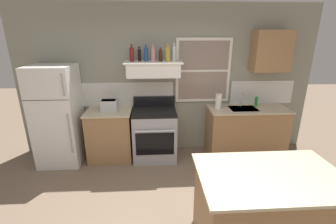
# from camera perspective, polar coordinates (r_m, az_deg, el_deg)

# --- Properties ---
(back_wall) EXTENTS (5.40, 0.11, 2.70)m
(back_wall) POSITION_cam_1_polar(r_m,az_deg,el_deg) (4.34, 0.24, 7.51)
(back_wall) COLOR gray
(back_wall) RESTS_ON ground_plane
(refrigerator) EXTENTS (0.70, 0.72, 1.71)m
(refrigerator) POSITION_cam_1_polar(r_m,az_deg,el_deg) (4.41, -25.30, -0.84)
(refrigerator) COLOR white
(refrigerator) RESTS_ON ground_plane
(counter_left_of_stove) EXTENTS (0.79, 0.63, 0.91)m
(counter_left_of_stove) POSITION_cam_1_polar(r_m,az_deg,el_deg) (4.37, -13.85, -5.35)
(counter_left_of_stove) COLOR #9E754C
(counter_left_of_stove) RESTS_ON ground_plane
(toaster) EXTENTS (0.30, 0.20, 0.19)m
(toaster) POSITION_cam_1_polar(r_m,az_deg,el_deg) (4.19, -14.19, 1.65)
(toaster) COLOR silver
(toaster) RESTS_ON counter_left_of_stove
(stove_range) EXTENTS (0.76, 0.69, 1.09)m
(stove_range) POSITION_cam_1_polar(r_m,az_deg,el_deg) (4.26, -3.25, -5.33)
(stove_range) COLOR #9EA0A5
(stove_range) RESTS_ON ground_plane
(range_hood_shelf) EXTENTS (0.96, 0.52, 0.24)m
(range_hood_shelf) POSITION_cam_1_polar(r_m,az_deg,el_deg) (4.03, -3.56, 10.50)
(range_hood_shelf) COLOR white
(bottle_red_label_wine) EXTENTS (0.07, 0.07, 0.28)m
(bottle_red_label_wine) POSITION_cam_1_polar(r_m,az_deg,el_deg) (4.04, -8.82, 13.77)
(bottle_red_label_wine) COLOR maroon
(bottle_red_label_wine) RESTS_ON range_hood_shelf
(bottle_balsamic_dark) EXTENTS (0.06, 0.06, 0.24)m
(bottle_balsamic_dark) POSITION_cam_1_polar(r_m,az_deg,el_deg) (4.07, -7.01, 13.64)
(bottle_balsamic_dark) COLOR black
(bottle_balsamic_dark) RESTS_ON range_hood_shelf
(bottle_blue_liqueur) EXTENTS (0.07, 0.07, 0.27)m
(bottle_blue_liqueur) POSITION_cam_1_polar(r_m,az_deg,el_deg) (4.06, -5.39, 13.88)
(bottle_blue_liqueur) COLOR #1E478C
(bottle_blue_liqueur) RESTS_ON range_hood_shelf
(bottle_rose_pink) EXTENTS (0.07, 0.07, 0.27)m
(bottle_rose_pink) POSITION_cam_1_polar(r_m,az_deg,el_deg) (4.00, -3.65, 13.84)
(bottle_rose_pink) COLOR #C67F84
(bottle_rose_pink) RESTS_ON range_hood_shelf
(bottle_brown_stout) EXTENTS (0.06, 0.06, 0.23)m
(bottle_brown_stout) POSITION_cam_1_polar(r_m,az_deg,el_deg) (4.00, -1.81, 13.61)
(bottle_brown_stout) COLOR #381E0F
(bottle_brown_stout) RESTS_ON range_hood_shelf
(bottle_champagne_gold_foil) EXTENTS (0.08, 0.08, 0.29)m
(bottle_champagne_gold_foil) POSITION_cam_1_polar(r_m,az_deg,el_deg) (3.98, -0.04, 13.96)
(bottle_champagne_gold_foil) COLOR #B29333
(bottle_champagne_gold_foil) RESTS_ON range_hood_shelf
(bottle_clear_tall) EXTENTS (0.06, 0.06, 0.30)m
(bottle_clear_tall) POSITION_cam_1_polar(r_m,az_deg,el_deg) (4.06, 1.46, 14.12)
(bottle_clear_tall) COLOR silver
(bottle_clear_tall) RESTS_ON range_hood_shelf
(counter_right_with_sink) EXTENTS (1.43, 0.63, 0.91)m
(counter_right_with_sink) POSITION_cam_1_polar(r_m,az_deg,el_deg) (4.62, 18.41, -4.44)
(counter_right_with_sink) COLOR #9E754C
(counter_right_with_sink) RESTS_ON ground_plane
(sink_faucet) EXTENTS (0.03, 0.17, 0.28)m
(sink_faucet) POSITION_cam_1_polar(r_m,az_deg,el_deg) (4.47, 17.59, 3.42)
(sink_faucet) COLOR silver
(sink_faucet) RESTS_ON counter_right_with_sink
(paper_towel_roll) EXTENTS (0.11, 0.11, 0.27)m
(paper_towel_roll) POSITION_cam_1_polar(r_m,az_deg,el_deg) (4.25, 12.23, 2.55)
(paper_towel_roll) COLOR white
(paper_towel_roll) RESTS_ON counter_right_with_sink
(dish_soap_bottle) EXTENTS (0.06, 0.06, 0.18)m
(dish_soap_bottle) POSITION_cam_1_polar(r_m,az_deg,el_deg) (4.60, 20.73, 2.40)
(dish_soap_bottle) COLOR #268C3F
(dish_soap_bottle) RESTS_ON counter_right_with_sink
(kitchen_island) EXTENTS (1.40, 0.90, 0.91)m
(kitchen_island) POSITION_cam_1_polar(r_m,az_deg,el_deg) (2.78, 22.64, -21.69)
(kitchen_island) COLOR #9E754C
(kitchen_island) RESTS_ON ground_plane
(upper_cabinet_right) EXTENTS (0.64, 0.32, 0.70)m
(upper_cabinet_right) POSITION_cam_1_polar(r_m,az_deg,el_deg) (4.57, 23.85, 13.45)
(upper_cabinet_right) COLOR #9E754C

